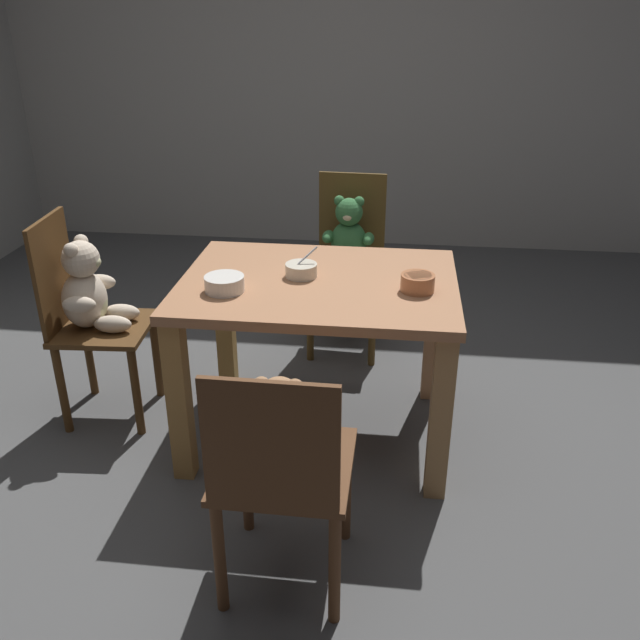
{
  "coord_description": "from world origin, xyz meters",
  "views": [
    {
      "loc": [
        0.29,
        -2.39,
        1.68
      ],
      "look_at": [
        0.0,
        0.05,
        0.5
      ],
      "focal_mm": 37.79,
      "sensor_mm": 36.0,
      "label": 1
    }
  ],
  "objects_px": {
    "dining_table": "(319,311)",
    "teddy_chair_near_left": "(88,301)",
    "porridge_bowl_cream_center": "(301,270)",
    "teddy_chair_near_front": "(281,453)",
    "porridge_bowl_terracotta_near_right": "(418,282)",
    "porridge_bowl_white_near_left": "(224,283)",
    "teddy_chair_far_center": "(348,251)"
  },
  "relations": [
    {
      "from": "dining_table",
      "to": "teddy_chair_near_left",
      "type": "relative_size",
      "value": 1.19
    },
    {
      "from": "teddy_chair_near_left",
      "to": "porridge_bowl_cream_center",
      "type": "distance_m",
      "value": 0.92
    },
    {
      "from": "teddy_chair_near_front",
      "to": "porridge_bowl_cream_center",
      "type": "bearing_deg",
      "value": 4.9
    },
    {
      "from": "teddy_chair_near_left",
      "to": "porridge_bowl_cream_center",
      "type": "bearing_deg",
      "value": -4.42
    },
    {
      "from": "teddy_chair_near_left",
      "to": "porridge_bowl_terracotta_near_right",
      "type": "height_order",
      "value": "teddy_chair_near_left"
    },
    {
      "from": "porridge_bowl_white_near_left",
      "to": "porridge_bowl_cream_center",
      "type": "distance_m",
      "value": 0.32
    },
    {
      "from": "teddy_chair_near_left",
      "to": "porridge_bowl_cream_center",
      "type": "xyz_separation_m",
      "value": [
        0.9,
        -0.01,
        0.18
      ]
    },
    {
      "from": "teddy_chair_near_front",
      "to": "porridge_bowl_white_near_left",
      "type": "relative_size",
      "value": 5.56
    },
    {
      "from": "teddy_chair_near_front",
      "to": "porridge_bowl_white_near_left",
      "type": "distance_m",
      "value": 0.8
    },
    {
      "from": "teddy_chair_near_front",
      "to": "teddy_chair_near_left",
      "type": "xyz_separation_m",
      "value": [
        -0.96,
        0.88,
        0.04
      ]
    },
    {
      "from": "dining_table",
      "to": "porridge_bowl_cream_center",
      "type": "bearing_deg",
      "value": 159.53
    },
    {
      "from": "dining_table",
      "to": "porridge_bowl_terracotta_near_right",
      "type": "height_order",
      "value": "porridge_bowl_terracotta_near_right"
    },
    {
      "from": "teddy_chair_far_center",
      "to": "porridge_bowl_white_near_left",
      "type": "bearing_deg",
      "value": -17.96
    },
    {
      "from": "teddy_chair_far_center",
      "to": "teddy_chair_near_left",
      "type": "relative_size",
      "value": 0.99
    },
    {
      "from": "teddy_chair_near_left",
      "to": "porridge_bowl_white_near_left",
      "type": "height_order",
      "value": "teddy_chair_near_left"
    },
    {
      "from": "dining_table",
      "to": "porridge_bowl_cream_center",
      "type": "distance_m",
      "value": 0.18
    },
    {
      "from": "porridge_bowl_white_near_left",
      "to": "teddy_chair_near_front",
      "type": "bearing_deg",
      "value": -64.8
    },
    {
      "from": "porridge_bowl_terracotta_near_right",
      "to": "teddy_chair_far_center",
      "type": "bearing_deg",
      "value": 109.98
    },
    {
      "from": "porridge_bowl_white_near_left",
      "to": "porridge_bowl_terracotta_near_right",
      "type": "bearing_deg",
      "value": 6.89
    },
    {
      "from": "dining_table",
      "to": "teddy_chair_far_center",
      "type": "xyz_separation_m",
      "value": [
        0.05,
        0.83,
        -0.04
      ]
    },
    {
      "from": "teddy_chair_near_left",
      "to": "dining_table",
      "type": "bearing_deg",
      "value": -5.93
    },
    {
      "from": "porridge_bowl_white_near_left",
      "to": "porridge_bowl_terracotta_near_right",
      "type": "xyz_separation_m",
      "value": [
        0.71,
        0.09,
        0.0
      ]
    },
    {
      "from": "teddy_chair_near_front",
      "to": "teddy_chair_far_center",
      "type": "relative_size",
      "value": 0.92
    },
    {
      "from": "teddy_chair_near_front",
      "to": "porridge_bowl_white_near_left",
      "type": "xyz_separation_m",
      "value": [
        -0.33,
        0.69,
        0.22
      ]
    },
    {
      "from": "teddy_chair_far_center",
      "to": "porridge_bowl_cream_center",
      "type": "distance_m",
      "value": 0.84
    },
    {
      "from": "teddy_chair_near_front",
      "to": "teddy_chair_near_left",
      "type": "relative_size",
      "value": 0.92
    },
    {
      "from": "dining_table",
      "to": "teddy_chair_near_left",
      "type": "distance_m",
      "value": 0.97
    },
    {
      "from": "dining_table",
      "to": "porridge_bowl_terracotta_near_right",
      "type": "xyz_separation_m",
      "value": [
        0.38,
        -0.07,
        0.17
      ]
    },
    {
      "from": "porridge_bowl_cream_center",
      "to": "dining_table",
      "type": "bearing_deg",
      "value": -20.47
    },
    {
      "from": "teddy_chair_near_left",
      "to": "porridge_bowl_white_near_left",
      "type": "relative_size",
      "value": 6.07
    },
    {
      "from": "dining_table",
      "to": "teddy_chair_near_front",
      "type": "height_order",
      "value": "teddy_chair_near_front"
    },
    {
      "from": "teddy_chair_near_front",
      "to": "teddy_chair_far_center",
      "type": "xyz_separation_m",
      "value": [
        0.06,
        1.68,
        0.02
      ]
    }
  ]
}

